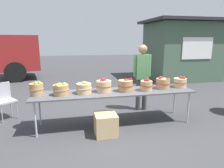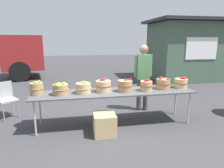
{
  "view_description": "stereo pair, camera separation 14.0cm",
  "coord_description": "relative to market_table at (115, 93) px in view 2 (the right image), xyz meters",
  "views": [
    {
      "loc": [
        -0.95,
        -4.03,
        1.85
      ],
      "look_at": [
        0.0,
        0.3,
        0.85
      ],
      "focal_mm": 31.53,
      "sensor_mm": 36.0,
      "label": 1
    },
    {
      "loc": [
        -0.81,
        -4.06,
        1.85
      ],
      "look_at": [
        0.0,
        0.3,
        0.85
      ],
      "focal_mm": 31.53,
      "sensor_mm": 36.0,
      "label": 2
    }
  ],
  "objects": [
    {
      "name": "apple_basket_red_2",
      "position": [
        0.7,
        -0.07,
        0.15
      ],
      "size": [
        0.28,
        0.28,
        0.27
      ],
      "color": "tan",
      "rests_on": "market_table"
    },
    {
      "name": "apple_basket_green_2",
      "position": [
        -0.67,
        -0.01,
        0.15
      ],
      "size": [
        0.33,
        0.33,
        0.26
      ],
      "color": "tan",
      "rests_on": "market_table"
    },
    {
      "name": "food_kiosk",
      "position": [
        4.33,
        4.54,
        0.67
      ],
      "size": [
        3.51,
        2.91,
        2.74
      ],
      "rotation": [
        0.0,
        0.0,
        0.0
      ],
      "color": "#47604C",
      "rests_on": "ground"
    },
    {
      "name": "apple_basket_green_1",
      "position": [
        -1.14,
        -0.04,
        0.15
      ],
      "size": [
        0.33,
        0.33,
        0.26
      ],
      "color": "#A87F51",
      "rests_on": "market_table"
    },
    {
      "name": "apple_basket_red_3",
      "position": [
        1.14,
        0.02,
        0.16
      ],
      "size": [
        0.33,
        0.33,
        0.28
      ],
      "color": "#A87F51",
      "rests_on": "market_table"
    },
    {
      "name": "ground_plane",
      "position": [
        0.0,
        0.0,
        -0.72
      ],
      "size": [
        40.0,
        40.0,
        0.0
      ],
      "primitive_type": "plane",
      "color": "#38383A"
    },
    {
      "name": "apple_basket_red_4",
      "position": [
        1.6,
        0.06,
        0.15
      ],
      "size": [
        0.31,
        0.31,
        0.27
      ],
      "color": "tan",
      "rests_on": "market_table"
    },
    {
      "name": "produce_crate",
      "position": [
        -0.3,
        -0.47,
        -0.5
      ],
      "size": [
        0.43,
        0.43,
        0.43
      ],
      "primitive_type": "cube",
      "color": "tan",
      "rests_on": "ground"
    },
    {
      "name": "apple_basket_red_1",
      "position": [
        0.23,
        -0.03,
        0.16
      ],
      "size": [
        0.33,
        0.33,
        0.29
      ],
      "color": "#A87F51",
      "rests_on": "market_table"
    },
    {
      "name": "folding_chair",
      "position": [
        -2.5,
        0.88,
        -0.21
      ],
      "size": [
        0.56,
        0.56,
        0.86
      ],
      "rotation": [
        0.0,
        0.0,
        0.64
      ],
      "color": "#99999E",
      "rests_on": "ground"
    },
    {
      "name": "apple_basket_red_0",
      "position": [
        -0.24,
        0.03,
        0.17
      ],
      "size": [
        0.34,
        0.34,
        0.3
      ],
      "color": "tan",
      "rests_on": "market_table"
    },
    {
      "name": "market_table",
      "position": [
        0.0,
        0.0,
        0.0
      ],
      "size": [
        3.5,
        0.76,
        0.75
      ],
      "color": "#4C4C51",
      "rests_on": "ground"
    },
    {
      "name": "apple_basket_green_0",
      "position": [
        -1.62,
        0.06,
        0.17
      ],
      "size": [
        0.28,
        0.28,
        0.3
      ],
      "color": "#A87F51",
      "rests_on": "market_table"
    },
    {
      "name": "vendor_adult",
      "position": [
        0.9,
        0.74,
        0.3
      ],
      "size": [
        0.46,
        0.27,
        1.73
      ],
      "rotation": [
        0.0,
        0.0,
        3.02
      ],
      "color": "#3F3F3F",
      "rests_on": "ground"
    }
  ]
}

